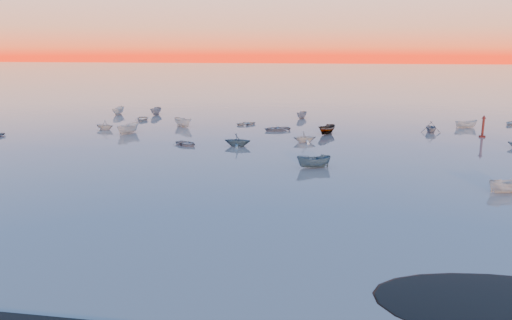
# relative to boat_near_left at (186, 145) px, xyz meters

# --- Properties ---
(ground) EXTENTS (600.00, 600.00, 0.00)m
(ground) POSITION_rel_boat_near_left_xyz_m (11.11, 58.93, 0.00)
(ground) COLOR slate
(ground) RESTS_ON ground
(mud_lobes) EXTENTS (140.00, 6.00, 0.07)m
(mud_lobes) POSITION_rel_boat_near_left_xyz_m (11.11, -42.07, 0.01)
(mud_lobes) COLOR black
(mud_lobes) RESTS_ON ground
(moored_fleet) EXTENTS (124.00, 58.00, 1.20)m
(moored_fleet) POSITION_rel_boat_near_left_xyz_m (11.11, 11.93, 0.00)
(moored_fleet) COLOR silver
(moored_fleet) RESTS_ON ground
(boat_near_left) EXTENTS (3.28, 3.87, 0.91)m
(boat_near_left) POSITION_rel_boat_near_left_xyz_m (0.00, 0.00, 0.00)
(boat_near_left) COLOR slate
(boat_near_left) RESTS_ON ground
(boat_near_center) EXTENTS (2.38, 4.05, 1.31)m
(boat_near_center) POSITION_rel_boat_near_left_xyz_m (36.04, -17.07, 0.00)
(boat_near_center) COLOR silver
(boat_near_center) RESTS_ON ground
(channel_marker) EXTENTS (0.96, 0.96, 3.42)m
(channel_marker) POSITION_rel_boat_near_left_xyz_m (41.70, 13.32, 1.35)
(channel_marker) COLOR #4D1510
(channel_marker) RESTS_ON ground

